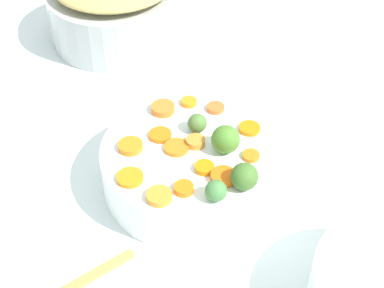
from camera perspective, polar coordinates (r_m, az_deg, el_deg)
tabletop at (r=0.98m, az=1.45°, el=-3.26°), size 2.40×2.40×0.02m
serving_bowl_carrots at (r=0.93m, az=0.00°, el=-2.17°), size 0.28×0.28×0.07m
metal_pot at (r=1.28m, az=-7.37°, el=12.32°), size 0.28×0.28×0.11m
carrot_slice_0 at (r=0.97m, az=-2.83°, el=3.47°), size 0.05×0.05×0.01m
carrot_slice_1 at (r=0.83m, az=-0.81°, el=-4.33°), size 0.04×0.04×0.01m
carrot_slice_2 at (r=0.92m, az=-3.11°, el=0.89°), size 0.05×0.05×0.01m
carrot_slice_3 at (r=0.97m, az=2.30°, el=3.52°), size 0.04×0.04×0.01m
carrot_slice_4 at (r=0.90m, az=-1.53°, el=-0.34°), size 0.05×0.05×0.01m
carrot_slice_5 at (r=0.89m, az=5.74°, el=-1.13°), size 0.03×0.03×0.01m
carrot_slice_6 at (r=0.98m, az=-0.47°, el=4.06°), size 0.03×0.03×0.01m
carrot_slice_7 at (r=0.90m, az=-5.99°, el=-0.21°), size 0.04×0.04×0.01m
carrot_slice_8 at (r=0.94m, az=5.52°, el=1.66°), size 0.05×0.05×0.01m
carrot_slice_9 at (r=0.90m, az=0.34°, el=0.21°), size 0.04×0.04×0.01m
carrot_slice_10 at (r=0.86m, az=-6.03°, el=-3.26°), size 0.05×0.05×0.01m
carrot_slice_11 at (r=0.83m, az=-3.21°, el=-5.08°), size 0.04×0.04×0.01m
carrot_slice_12 at (r=0.85m, az=3.06°, el=-3.18°), size 0.05×0.05×0.01m
carrot_slice_13 at (r=0.86m, az=1.21°, el=-2.31°), size 0.04×0.04×0.01m
brussels_sprout_0 at (r=0.82m, az=2.34°, el=-4.54°), size 0.03×0.03×0.03m
brussels_sprout_1 at (r=0.83m, az=5.11°, el=-3.16°), size 0.04×0.04×0.04m
brussels_sprout_2 at (r=0.92m, az=0.52°, el=2.04°), size 0.03×0.03×0.03m
brussels_sprout_3 at (r=0.88m, az=3.27°, el=0.46°), size 0.04×0.04×0.04m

